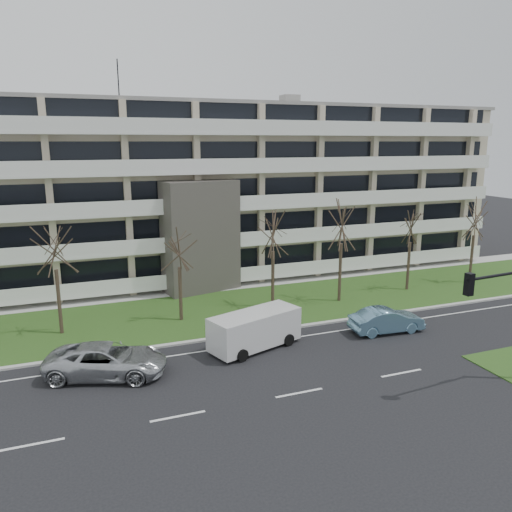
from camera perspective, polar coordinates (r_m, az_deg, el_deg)
name	(u,v)px	position (r m, az deg, el deg)	size (l,w,h in m)	color
ground	(299,393)	(25.36, 4.96, -15.33)	(160.00, 160.00, 0.00)	black
grass_verge	(221,310)	(36.50, -3.97, -6.22)	(90.00, 10.00, 0.06)	#2C531B
curb	(244,334)	(32.04, -1.33, -8.92)	(90.00, 0.35, 0.12)	#B2B2AD
sidewalk	(202,290)	(41.54, -6.19, -3.85)	(90.00, 2.00, 0.08)	#B2B2AD
lane_edge_line	(253,344)	(30.75, -0.38, -10.00)	(90.00, 0.12, 0.01)	white
apartment_building	(181,190)	(46.63, -8.59, 7.42)	(60.50, 15.10, 18.75)	beige
silver_pickup	(107,360)	(27.68, -16.69, -11.36)	(2.84, 6.17, 1.71)	#B7BABF
blue_sedan	(387,320)	(33.36, 14.69, -7.12)	(1.67, 4.80, 1.58)	#6998B6
white_van	(256,327)	(29.78, -0.02, -8.08)	(5.99, 3.75, 2.18)	silver
tree_2	(54,244)	(33.00, -22.12, 1.31)	(3.78, 3.78, 7.56)	#382B21
tree_3	(179,246)	(33.50, -8.82, 1.13)	(3.36, 3.36, 6.72)	#382B21
tree_4	(273,229)	(35.78, 1.98, 3.11)	(3.78, 3.78, 7.57)	#382B21
tree_5	(342,220)	(37.62, 9.81, 4.04)	(4.05, 4.05, 8.09)	#382B21
tree_6	(411,223)	(42.06, 17.33, 3.61)	(3.60, 3.60, 7.20)	#382B21
tree_7	(476,216)	(46.08, 23.81, 4.16)	(3.75, 3.75, 7.50)	#382B21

